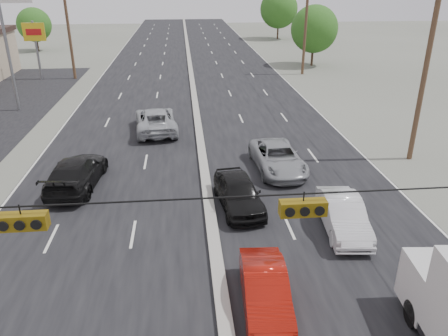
{
  "coord_description": "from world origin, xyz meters",
  "views": [
    {
      "loc": [
        -1.06,
        -8.26,
        10.15
      ],
      "look_at": [
        0.68,
        9.69,
        2.2
      ],
      "focal_mm": 35.0,
      "sensor_mm": 36.0,
      "label": 1
    }
  ],
  "objects_px": {
    "tree_right_mid": "(314,29)",
    "oncoming_near": "(76,173)",
    "utility_pole_right_b": "(425,74)",
    "tree_right_far": "(279,9)",
    "utility_pole_right_c": "(306,27)",
    "utility_pole_left_c": "(69,29)",
    "red_sedan": "(265,290)",
    "oncoming_far": "(156,120)",
    "tree_left_far": "(34,25)",
    "pole_sign_far": "(35,37)",
    "queue_car_b": "(343,215)",
    "queue_car_a": "(239,193)",
    "queue_car_c": "(278,158)"
  },
  "relations": [
    {
      "from": "utility_pole_left_c",
      "to": "tree_left_far",
      "type": "xyz_separation_m",
      "value": [
        -9.5,
        20.0,
        -1.39
      ]
    },
    {
      "from": "tree_right_mid",
      "to": "queue_car_b",
      "type": "height_order",
      "value": "tree_right_mid"
    },
    {
      "from": "tree_left_far",
      "to": "red_sedan",
      "type": "xyz_separation_m",
      "value": [
        23.4,
        -56.95,
        -3.03
      ]
    },
    {
      "from": "pole_sign_far",
      "to": "tree_right_far",
      "type": "xyz_separation_m",
      "value": [
        32.0,
        30.0,
        0.55
      ]
    },
    {
      "from": "tree_left_far",
      "to": "utility_pole_right_b",
      "type": "bearing_deg",
      "value": -52.52
    },
    {
      "from": "tree_right_far",
      "to": "oncoming_near",
      "type": "height_order",
      "value": "tree_right_far"
    },
    {
      "from": "queue_car_c",
      "to": "tree_left_far",
      "type": "bearing_deg",
      "value": 116.45
    },
    {
      "from": "tree_right_far",
      "to": "red_sedan",
      "type": "height_order",
      "value": "tree_right_far"
    },
    {
      "from": "tree_right_mid",
      "to": "tree_right_far",
      "type": "bearing_deg",
      "value": 87.71
    },
    {
      "from": "utility_pole_right_b",
      "to": "queue_car_c",
      "type": "distance_m",
      "value": 9.46
    },
    {
      "from": "red_sedan",
      "to": "queue_car_c",
      "type": "relative_size",
      "value": 0.78
    },
    {
      "from": "tree_right_mid",
      "to": "red_sedan",
      "type": "height_order",
      "value": "tree_right_mid"
    },
    {
      "from": "utility_pole_right_c",
      "to": "pole_sign_far",
      "type": "distance_m",
      "value": 28.51
    },
    {
      "from": "queue_car_b",
      "to": "oncoming_far",
      "type": "bearing_deg",
      "value": 126.6
    },
    {
      "from": "tree_left_far",
      "to": "oncoming_far",
      "type": "distance_m",
      "value": 42.9
    },
    {
      "from": "utility_pole_right_c",
      "to": "oncoming_near",
      "type": "bearing_deg",
      "value": -125.4
    },
    {
      "from": "tree_right_mid",
      "to": "queue_car_b",
      "type": "bearing_deg",
      "value": -104.05
    },
    {
      "from": "red_sedan",
      "to": "queue_car_b",
      "type": "bearing_deg",
      "value": 49.77
    },
    {
      "from": "pole_sign_far",
      "to": "queue_car_b",
      "type": "xyz_separation_m",
      "value": [
        21.61,
        -32.53,
        -3.67
      ]
    },
    {
      "from": "utility_pole_right_c",
      "to": "tree_right_far",
      "type": "bearing_deg",
      "value": 83.35
    },
    {
      "from": "utility_pole_right_c",
      "to": "queue_car_a",
      "type": "bearing_deg",
      "value": -110.27
    },
    {
      "from": "red_sedan",
      "to": "queue_car_b",
      "type": "xyz_separation_m",
      "value": [
        4.21,
        4.42,
        0.05
      ]
    },
    {
      "from": "pole_sign_far",
      "to": "red_sedan",
      "type": "height_order",
      "value": "pole_sign_far"
    },
    {
      "from": "tree_right_far",
      "to": "red_sedan",
      "type": "xyz_separation_m",
      "value": [
        -14.6,
        -66.95,
        -4.27
      ]
    },
    {
      "from": "pole_sign_far",
      "to": "oncoming_far",
      "type": "height_order",
      "value": "pole_sign_far"
    },
    {
      "from": "utility_pole_left_c",
      "to": "tree_right_far",
      "type": "relative_size",
      "value": 1.23
    },
    {
      "from": "utility_pole_right_c",
      "to": "oncoming_far",
      "type": "height_order",
      "value": "utility_pole_right_c"
    },
    {
      "from": "red_sedan",
      "to": "oncoming_near",
      "type": "height_order",
      "value": "oncoming_near"
    },
    {
      "from": "utility_pole_right_b",
      "to": "tree_right_far",
      "type": "bearing_deg",
      "value": 86.36
    },
    {
      "from": "tree_right_far",
      "to": "utility_pole_right_b",
      "type": "bearing_deg",
      "value": -93.64
    },
    {
      "from": "utility_pole_right_c",
      "to": "oncoming_near",
      "type": "distance_m",
      "value": 33.42
    },
    {
      "from": "tree_left_far",
      "to": "queue_car_c",
      "type": "xyz_separation_m",
      "value": [
        26.15,
        -45.9,
        -2.98
      ]
    },
    {
      "from": "tree_right_mid",
      "to": "queue_car_b",
      "type": "relative_size",
      "value": 1.6
    },
    {
      "from": "utility_pole_left_c",
      "to": "tree_right_mid",
      "type": "bearing_deg",
      "value": 10.3
    },
    {
      "from": "pole_sign_far",
      "to": "queue_car_a",
      "type": "xyz_separation_m",
      "value": [
        17.4,
        -30.06,
        -3.63
      ]
    },
    {
      "from": "tree_right_mid",
      "to": "oncoming_near",
      "type": "distance_m",
      "value": 38.84
    },
    {
      "from": "utility_pole_right_b",
      "to": "tree_right_far",
      "type": "relative_size",
      "value": 1.23
    },
    {
      "from": "tree_left_far",
      "to": "tree_right_mid",
      "type": "bearing_deg",
      "value": -22.07
    },
    {
      "from": "utility_pole_right_b",
      "to": "queue_car_a",
      "type": "bearing_deg",
      "value": -155.48
    },
    {
      "from": "utility_pole_right_b",
      "to": "tree_right_far",
      "type": "distance_m",
      "value": 55.11
    },
    {
      "from": "oncoming_far",
      "to": "red_sedan",
      "type": "bearing_deg",
      "value": 97.68
    },
    {
      "from": "utility_pole_right_c",
      "to": "tree_right_mid",
      "type": "xyz_separation_m",
      "value": [
        2.5,
        5.0,
        -0.77
      ]
    },
    {
      "from": "utility_pole_right_b",
      "to": "tree_left_far",
      "type": "height_order",
      "value": "utility_pole_right_b"
    },
    {
      "from": "queue_car_a",
      "to": "tree_right_far",
      "type": "bearing_deg",
      "value": 69.85
    },
    {
      "from": "utility_pole_left_c",
      "to": "red_sedan",
      "type": "distance_m",
      "value": 39.72
    },
    {
      "from": "oncoming_far",
      "to": "tree_left_far",
      "type": "bearing_deg",
      "value": -69.35
    },
    {
      "from": "utility_pole_left_c",
      "to": "pole_sign_far",
      "type": "bearing_deg",
      "value": -180.0
    },
    {
      "from": "queue_car_a",
      "to": "queue_car_c",
      "type": "relative_size",
      "value": 0.86
    },
    {
      "from": "queue_car_a",
      "to": "oncoming_far",
      "type": "height_order",
      "value": "oncoming_far"
    },
    {
      "from": "utility_pole_right_b",
      "to": "pole_sign_far",
      "type": "xyz_separation_m",
      "value": [
        -28.5,
        25.0,
        -0.7
      ]
    }
  ]
}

